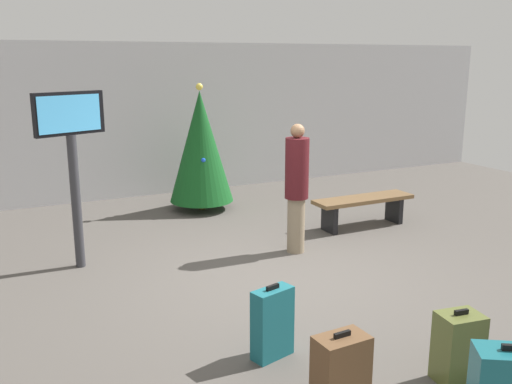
{
  "coord_description": "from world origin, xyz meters",
  "views": [
    {
      "loc": [
        -3.04,
        -5.54,
        2.6
      ],
      "look_at": [
        0.09,
        0.84,
        0.9
      ],
      "focal_mm": 39.25,
      "sensor_mm": 36.0,
      "label": 1
    }
  ],
  "objects_px": {
    "flight_info_kiosk": "(72,147)",
    "suitcase_3": "(458,348)",
    "holiday_tree": "(201,147)",
    "traveller_0": "(297,185)",
    "suitcase_0": "(341,369)",
    "suitcase_1": "(272,323)",
    "waiting_bench": "(363,204)"
  },
  "relations": [
    {
      "from": "flight_info_kiosk",
      "to": "suitcase_3",
      "type": "bearing_deg",
      "value": -59.94
    },
    {
      "from": "holiday_tree",
      "to": "traveller_0",
      "type": "distance_m",
      "value": 2.7
    },
    {
      "from": "suitcase_0",
      "to": "traveller_0",
      "type": "bearing_deg",
      "value": 65.64
    },
    {
      "from": "suitcase_1",
      "to": "suitcase_3",
      "type": "distance_m",
      "value": 1.56
    },
    {
      "from": "suitcase_0",
      "to": "suitcase_3",
      "type": "xyz_separation_m",
      "value": [
        1.02,
        -0.19,
        0.02
      ]
    },
    {
      "from": "traveller_0",
      "to": "suitcase_1",
      "type": "height_order",
      "value": "traveller_0"
    },
    {
      "from": "suitcase_0",
      "to": "suitcase_1",
      "type": "height_order",
      "value": "suitcase_1"
    },
    {
      "from": "flight_info_kiosk",
      "to": "suitcase_3",
      "type": "relative_size",
      "value": 3.5
    },
    {
      "from": "holiday_tree",
      "to": "suitcase_0",
      "type": "distance_m",
      "value": 5.98
    },
    {
      "from": "holiday_tree",
      "to": "suitcase_0",
      "type": "relative_size",
      "value": 3.74
    },
    {
      "from": "holiday_tree",
      "to": "suitcase_3",
      "type": "distance_m",
      "value": 6.07
    },
    {
      "from": "holiday_tree",
      "to": "flight_info_kiosk",
      "type": "xyz_separation_m",
      "value": [
        -2.4,
        -1.94,
        0.43
      ]
    },
    {
      "from": "waiting_bench",
      "to": "suitcase_3",
      "type": "relative_size",
      "value": 2.63
    },
    {
      "from": "waiting_bench",
      "to": "suitcase_1",
      "type": "relative_size",
      "value": 2.43
    },
    {
      "from": "flight_info_kiosk",
      "to": "suitcase_1",
      "type": "relative_size",
      "value": 3.23
    },
    {
      "from": "flight_info_kiosk",
      "to": "suitcase_1",
      "type": "bearing_deg",
      "value": -69.07
    },
    {
      "from": "traveller_0",
      "to": "suitcase_3",
      "type": "distance_m",
      "value": 3.43
    },
    {
      "from": "holiday_tree",
      "to": "traveller_0",
      "type": "relative_size",
      "value": 1.24
    },
    {
      "from": "suitcase_0",
      "to": "waiting_bench",
      "type": "bearing_deg",
      "value": 51.3
    },
    {
      "from": "flight_info_kiosk",
      "to": "traveller_0",
      "type": "relative_size",
      "value": 1.25
    },
    {
      "from": "waiting_bench",
      "to": "suitcase_1",
      "type": "distance_m",
      "value": 4.26
    },
    {
      "from": "suitcase_0",
      "to": "suitcase_1",
      "type": "bearing_deg",
      "value": 101.11
    },
    {
      "from": "holiday_tree",
      "to": "waiting_bench",
      "type": "relative_size",
      "value": 1.32
    },
    {
      "from": "flight_info_kiosk",
      "to": "waiting_bench",
      "type": "xyz_separation_m",
      "value": [
        4.3,
        -0.18,
        -1.18
      ]
    },
    {
      "from": "holiday_tree",
      "to": "suitcase_3",
      "type": "height_order",
      "value": "holiday_tree"
    },
    {
      "from": "suitcase_3",
      "to": "holiday_tree",
      "type": "bearing_deg",
      "value": 89.61
    },
    {
      "from": "suitcase_3",
      "to": "suitcase_1",
      "type": "bearing_deg",
      "value": 139.55
    },
    {
      "from": "flight_info_kiosk",
      "to": "suitcase_0",
      "type": "xyz_separation_m",
      "value": [
        1.33,
        -3.88,
        -1.27
      ]
    },
    {
      "from": "flight_info_kiosk",
      "to": "waiting_bench",
      "type": "height_order",
      "value": "flight_info_kiosk"
    },
    {
      "from": "holiday_tree",
      "to": "suitcase_0",
      "type": "height_order",
      "value": "holiday_tree"
    },
    {
      "from": "holiday_tree",
      "to": "waiting_bench",
      "type": "distance_m",
      "value": 2.95
    },
    {
      "from": "holiday_tree",
      "to": "flight_info_kiosk",
      "type": "bearing_deg",
      "value": -140.94
    }
  ]
}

